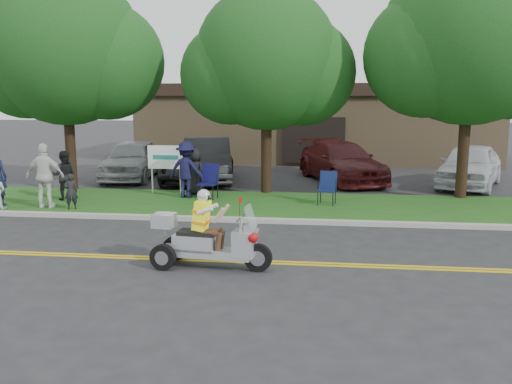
# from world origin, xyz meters

# --- Properties ---
(ground) EXTENTS (120.00, 120.00, 0.00)m
(ground) POSITION_xyz_m (0.00, 0.00, 0.00)
(ground) COLOR #28282B
(ground) RESTS_ON ground
(centerline_near) EXTENTS (60.00, 0.10, 0.01)m
(centerline_near) POSITION_xyz_m (0.00, -0.58, 0.01)
(centerline_near) COLOR gold
(centerline_near) RESTS_ON ground
(centerline_far) EXTENTS (60.00, 0.10, 0.01)m
(centerline_far) POSITION_xyz_m (0.00, -0.42, 0.01)
(centerline_far) COLOR gold
(centerline_far) RESTS_ON ground
(curb) EXTENTS (60.00, 0.25, 0.12)m
(curb) POSITION_xyz_m (0.00, 3.05, 0.06)
(curb) COLOR #A8A89E
(curb) RESTS_ON ground
(grass_verge) EXTENTS (60.00, 4.00, 0.10)m
(grass_verge) POSITION_xyz_m (0.00, 5.20, 0.06)
(grass_verge) COLOR #174B14
(grass_verge) RESTS_ON ground
(commercial_building) EXTENTS (18.00, 8.20, 4.00)m
(commercial_building) POSITION_xyz_m (2.00, 18.98, 2.01)
(commercial_building) COLOR #9E7F5B
(commercial_building) RESTS_ON ground
(tree_left) EXTENTS (6.62, 5.40, 7.78)m
(tree_left) POSITION_xyz_m (-6.44, 7.03, 4.85)
(tree_left) COLOR #332114
(tree_left) RESTS_ON ground
(tree_mid) EXTENTS (5.88, 4.80, 7.05)m
(tree_mid) POSITION_xyz_m (0.55, 7.23, 4.43)
(tree_mid) COLOR #332114
(tree_mid) RESTS_ON ground
(tree_right) EXTENTS (6.86, 5.60, 8.07)m
(tree_right) POSITION_xyz_m (7.06, 7.03, 5.03)
(tree_right) COLOR #332114
(tree_right) RESTS_ON ground
(business_sign) EXTENTS (1.25, 0.06, 1.75)m
(business_sign) POSITION_xyz_m (-2.90, 6.60, 1.26)
(business_sign) COLOR silver
(business_sign) RESTS_ON ground
(trike_scooter) EXTENTS (2.47, 0.87, 1.62)m
(trike_scooter) POSITION_xyz_m (0.12, -0.98, 0.56)
(trike_scooter) COLOR black
(trike_scooter) RESTS_ON ground
(lawn_chair_a) EXTENTS (0.67, 0.69, 1.12)m
(lawn_chair_a) POSITION_xyz_m (-1.25, 5.88, 0.74)
(lawn_chair_a) COLOR black
(lawn_chair_a) RESTS_ON grass_verge
(lawn_chair_b) EXTENTS (0.63, 0.65, 1.02)m
(lawn_chair_b) POSITION_xyz_m (2.60, 5.37, 0.68)
(lawn_chair_b) COLOR black
(lawn_chair_b) RESTS_ON grass_verge
(spectator_adult_mid) EXTENTS (0.92, 0.80, 1.59)m
(spectator_adult_mid) POSITION_xyz_m (-5.82, 5.03, 0.90)
(spectator_adult_mid) COLOR black
(spectator_adult_mid) RESTS_ON grass_verge
(spectator_adult_right) EXTENTS (1.17, 0.56, 1.94)m
(spectator_adult_right) POSITION_xyz_m (-5.79, 3.77, 1.07)
(spectator_adult_right) COLOR silver
(spectator_adult_right) RESTS_ON grass_verge
(spectator_chair_a) EXTENTS (1.29, 0.88, 1.85)m
(spectator_chair_a) POSITION_xyz_m (-2.01, 5.89, 1.03)
(spectator_chair_a) COLOR #141337
(spectator_chair_a) RESTS_ON grass_verge
(spectator_chair_b) EXTENTS (0.89, 0.76, 1.55)m
(spectator_chair_b) POSITION_xyz_m (-1.87, 6.48, 0.88)
(spectator_chair_b) COLOR black
(spectator_chair_b) RESTS_ON grass_verge
(child_left) EXTENTS (0.46, 0.40, 1.07)m
(child_left) POSITION_xyz_m (-4.96, 3.66, 0.64)
(child_left) COLOR black
(child_left) RESTS_ON grass_verge
(parked_car_far_left) EXTENTS (2.39, 4.93, 1.62)m
(parked_car_far_left) POSITION_xyz_m (-5.41, 10.23, 0.81)
(parked_car_far_left) COLOR #A8ABB0
(parked_car_far_left) RESTS_ON ground
(parked_car_left) EXTENTS (2.92, 5.55, 1.74)m
(parked_car_left) POSITION_xyz_m (-2.21, 10.08, 0.87)
(parked_car_left) COLOR #2F2F32
(parked_car_left) RESTS_ON ground
(parked_car_mid) EXTENTS (2.35, 4.72, 1.28)m
(parked_car_mid) POSITION_xyz_m (-2.50, 9.52, 0.64)
(parked_car_mid) COLOR black
(parked_car_mid) RESTS_ON ground
(parked_car_right) EXTENTS (4.03, 5.84, 1.57)m
(parked_car_right) POSITION_xyz_m (3.21, 10.59, 0.78)
(parked_car_right) COLOR #4E1214
(parked_car_right) RESTS_ON ground
(parked_car_far_right) EXTENTS (3.64, 5.19, 1.64)m
(parked_car_far_right) POSITION_xyz_m (8.00, 9.88, 0.82)
(parked_car_far_right) COLOR silver
(parked_car_far_right) RESTS_ON ground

